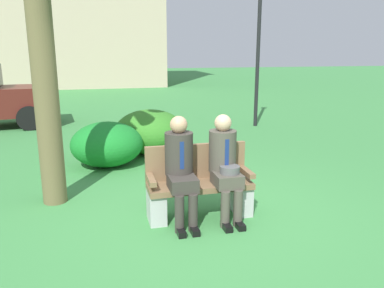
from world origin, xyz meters
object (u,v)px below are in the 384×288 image
shrub_near_bench (150,132)px  street_lamp (258,41)px  park_bench (199,186)px  seated_man_right (225,162)px  seated_man_left (181,165)px  shrub_mid_lawn (107,144)px

shrub_near_bench → street_lamp: street_lamp is taller
park_bench → seated_man_right: 0.46m
park_bench → shrub_near_bench: size_ratio=0.91×
park_bench → street_lamp: 6.44m
seated_man_left → shrub_near_bench: (0.08, 3.30, -0.28)m
shrub_near_bench → street_lamp: bearing=33.8°
park_bench → shrub_mid_lawn: size_ratio=1.01×
seated_man_left → shrub_near_bench: size_ratio=0.91×
seated_man_right → shrub_near_bench: 3.35m
shrub_near_bench → park_bench: bearing=-86.9°
seated_man_right → street_lamp: 6.33m
seated_man_right → shrub_mid_lawn: (-1.34, 2.60, -0.32)m
shrub_near_bench → shrub_mid_lawn: shrub_near_bench is taller
seated_man_left → shrub_mid_lawn: bearing=107.0°
seated_man_right → shrub_mid_lawn: 2.94m
shrub_mid_lawn → seated_man_right: bearing=-62.7°
shrub_near_bench → shrub_mid_lawn: 1.13m
shrub_near_bench → street_lamp: 4.30m
park_bench → street_lamp: bearing=60.3°
park_bench → shrub_near_bench: park_bench is taller
street_lamp → shrub_near_bench: bearing=-146.2°
park_bench → seated_man_right: bearing=-22.8°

